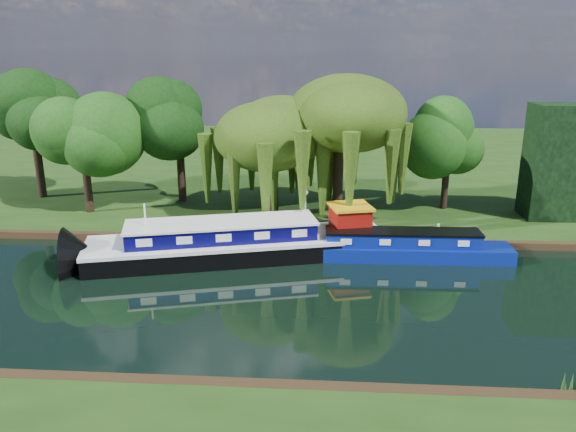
{
  "coord_description": "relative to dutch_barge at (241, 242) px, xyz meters",
  "views": [
    {
      "loc": [
        1.76,
        -25.88,
        12.21
      ],
      "look_at": [
        -0.32,
        5.06,
        2.8
      ],
      "focal_mm": 35.0,
      "sensor_mm": 36.0,
      "label": 1
    }
  ],
  "objects": [
    {
      "name": "red_dinghy",
      "position": [
        -9.12,
        0.66,
        -0.93
      ],
      "size": [
        3.58,
        2.84,
        0.67
      ],
      "primitive_type": "imported",
      "rotation": [
        0.0,
        0.0,
        1.39
      ],
      "color": "maroon",
      "rests_on": "ground"
    },
    {
      "name": "tree_far_mid",
      "position": [
        -6.29,
        10.83,
        5.56
      ],
      "size": [
        5.36,
        5.36,
        8.76
      ],
      "color": "black",
      "rests_on": "far_bank"
    },
    {
      "name": "mooring_posts",
      "position": [
        2.67,
        2.8,
        0.02
      ],
      "size": [
        19.16,
        0.16,
        1.0
      ],
      "color": "silver",
      "rests_on": "far_bank"
    },
    {
      "name": "narrowboat",
      "position": [
        9.62,
        0.41,
        -0.26
      ],
      "size": [
        12.94,
        2.38,
        1.88
      ],
      "rotation": [
        0.0,
        0.0,
        0.02
      ],
      "color": "navy",
      "rests_on": "ground"
    },
    {
      "name": "tree_far_left",
      "position": [
        -12.4,
        7.4,
        5.23
      ],
      "size": [
        5.18,
        5.18,
        8.34
      ],
      "color": "black",
      "rests_on": "far_bank"
    },
    {
      "name": "tree_far_back",
      "position": [
        -18.0,
        11.34,
        5.88
      ],
      "size": [
        5.43,
        5.43,
        9.12
      ],
      "color": "black",
      "rests_on": "far_bank"
    },
    {
      "name": "ground",
      "position": [
        3.17,
        -5.6,
        -0.93
      ],
      "size": [
        120.0,
        120.0,
        0.0
      ],
      "primitive_type": "plane",
      "color": "black"
    },
    {
      "name": "tree_far_right",
      "position": [
        13.95,
        10.07,
        4.46
      ],
      "size": [
        4.38,
        4.38,
        7.16
      ],
      "color": "black",
      "rests_on": "far_bank"
    },
    {
      "name": "willow_right",
      "position": [
        5.85,
        6.76,
        6.14
      ],
      "size": [
        7.46,
        7.46,
        9.08
      ],
      "color": "black",
      "rests_on": "far_bank"
    },
    {
      "name": "far_bank",
      "position": [
        3.17,
        28.4,
        -0.71
      ],
      "size": [
        120.0,
        52.0,
        0.45
      ],
      "primitive_type": "cube",
      "color": "#17330E",
      "rests_on": "ground"
    },
    {
      "name": "willow_left",
      "position": [
        1.29,
        7.17,
        5.32
      ],
      "size": [
        6.66,
        6.66,
        7.98
      ],
      "color": "black",
      "rests_on": "far_bank"
    },
    {
      "name": "lamppost",
      "position": [
        3.67,
        4.9,
        1.49
      ],
      "size": [
        0.36,
        0.36,
        2.56
      ],
      "color": "silver",
      "rests_on": "far_bank"
    },
    {
      "name": "reeds_near",
      "position": [
        10.04,
        -13.18,
        -0.38
      ],
      "size": [
        33.7,
        1.5,
        1.1
      ],
      "color": "#214612",
      "rests_on": "ground"
    },
    {
      "name": "dutch_barge",
      "position": [
        0.0,
        0.0,
        0.0
      ],
      "size": [
        18.3,
        8.41,
        3.77
      ],
      "rotation": [
        0.0,
        0.0,
        0.26
      ],
      "color": "black",
      "rests_on": "ground"
    },
    {
      "name": "conifer_hedge",
      "position": [
        22.17,
        8.4,
        3.52
      ],
      "size": [
        6.0,
        3.0,
        8.0
      ],
      "primitive_type": "cube",
      "color": "black",
      "rests_on": "far_bank"
    }
  ]
}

